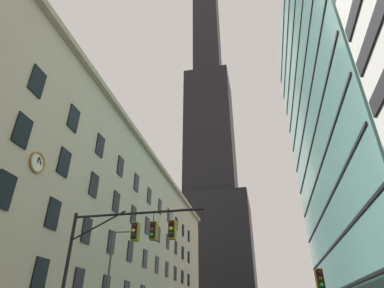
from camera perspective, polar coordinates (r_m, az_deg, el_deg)
The scene contains 5 objects.
station_building at distance 47.76m, azimuth -16.42°, elevation -15.37°, with size 15.25×69.40×23.40m.
dark_skyscraper at distance 121.02m, azimuth 3.41°, elevation -3.09°, with size 25.64×25.64×182.18m.
traffic_signal_mast at distance 19.29m, azimuth -11.42°, elevation -16.78°, with size 8.22×0.63×6.95m.
traffic_light_near_right at distance 19.02m, azimuth 22.04°, elevation -22.11°, with size 0.40×0.63×3.56m.
street_lamppost at distance 28.63m, azimuth -14.06°, elevation -21.16°, with size 2.13×0.32×7.96m.
Camera 1 is at (3.94, -12.29, 1.33)m, focal length 29.82 mm.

